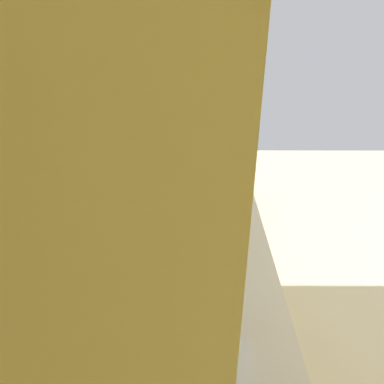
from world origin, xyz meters
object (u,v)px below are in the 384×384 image
at_px(oven_range, 197,164).
at_px(kettle, 216,271).
at_px(bowl, 209,207).
at_px(microwave, 190,151).

relative_size(oven_range, kettle, 5.80).
distance_m(oven_range, kettle, 2.15).
distance_m(bowl, kettle, 0.53).
bearing_deg(kettle, microwave, 5.62).
bearing_deg(kettle, bowl, 0.00).
height_order(microwave, bowl, microwave).
bearing_deg(oven_range, microwave, 177.52).
relative_size(oven_range, microwave, 2.12).
distance_m(oven_range, microwave, 1.26).
relative_size(microwave, bowl, 2.63).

